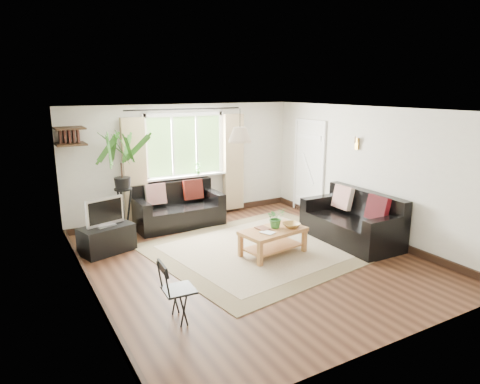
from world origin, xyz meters
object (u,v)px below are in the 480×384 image
sofa_right (351,219)px  coffee_table (273,242)px  tv_stand (107,239)px  folding_chair (179,291)px  sofa_back (178,206)px  palm_stand (123,184)px

sofa_right → coffee_table: sofa_right is taller
coffee_table → sofa_right: bearing=-6.2°
coffee_table → tv_stand: bearing=147.8°
sofa_right → folding_chair: 3.83m
sofa_back → tv_stand: 1.76m
coffee_table → tv_stand: 2.80m
palm_stand → folding_chair: (-0.26, -3.37, -0.60)m
tv_stand → folding_chair: bearing=-101.3°
sofa_back → coffee_table: sofa_back is taller
sofa_right → palm_stand: 4.21m
palm_stand → folding_chair: bearing=-94.5°
sofa_right → sofa_back: bearing=-134.9°
tv_stand → palm_stand: bearing=38.1°
sofa_back → coffee_table: bearing=-71.3°
sofa_back → tv_stand: size_ratio=2.01×
sofa_back → coffee_table: size_ratio=1.59×
palm_stand → folding_chair: palm_stand is taller
sofa_back → folding_chair: (-1.35, -3.40, -0.02)m
tv_stand → palm_stand: (0.50, 0.71, 0.75)m
coffee_table → palm_stand: size_ratio=0.55×
tv_stand → folding_chair: folding_chair is taller
palm_stand → sofa_right: bearing=-34.6°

